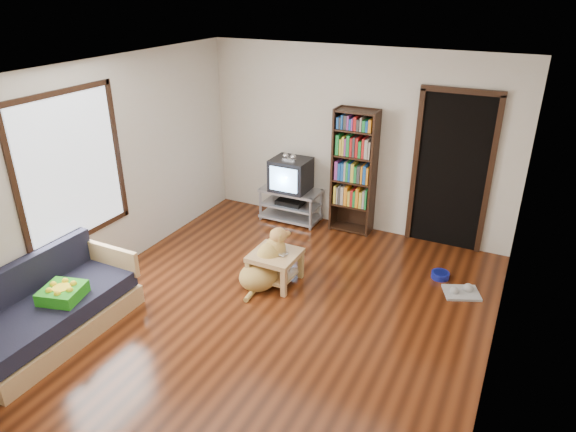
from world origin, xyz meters
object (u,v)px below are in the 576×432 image
at_px(tv_stand, 291,203).
at_px(sofa, 50,313).
at_px(laptop, 274,253).
at_px(dog_bowl, 440,275).
at_px(crt_tv, 291,174).
at_px(grey_rag, 461,293).
at_px(green_cushion, 63,293).
at_px(dog, 266,264).
at_px(coffee_table, 275,262).
at_px(bookshelf, 354,165).

height_order(tv_stand, sofa, sofa).
height_order(laptop, sofa, sofa).
height_order(dog_bowl, crt_tv, crt_tv).
bearing_deg(grey_rag, green_cushion, -144.21).
xyz_separation_m(dog_bowl, grey_rag, (0.30, -0.25, -0.03)).
bearing_deg(green_cushion, grey_rag, 20.41).
relative_size(grey_rag, dog, 0.47).
bearing_deg(crt_tv, coffee_table, -70.10).
bearing_deg(bookshelf, coffee_table, -100.37).
distance_m(dog_bowl, crt_tv, 2.62).
distance_m(green_cushion, dog, 2.26).
relative_size(grey_rag, crt_tv, 0.69).
bearing_deg(bookshelf, grey_rag, -30.74).
bearing_deg(sofa, tv_stand, 74.98).
bearing_deg(grey_rag, sofa, -144.12).
bearing_deg(sofa, dog_bowl, 40.72).
bearing_deg(laptop, grey_rag, 28.55).
bearing_deg(green_cushion, crt_tv, 61.17).
height_order(dog_bowl, dog, dog).
distance_m(green_cushion, tv_stand, 3.64).
bearing_deg(tv_stand, dog, -73.01).
xyz_separation_m(tv_stand, bookshelf, (0.95, 0.09, 0.73)).
bearing_deg(crt_tv, dog_bowl, -16.81).
xyz_separation_m(green_cushion, dog, (1.39, 1.77, -0.22)).
bearing_deg(crt_tv, grey_rag, -19.83).
bearing_deg(green_cushion, laptop, 35.42).
bearing_deg(dog_bowl, coffee_table, -151.20).
bearing_deg(bookshelf, laptop, -100.20).
distance_m(green_cushion, crt_tv, 3.66).
relative_size(laptop, dog, 0.36).
relative_size(laptop, grey_rag, 0.77).
bearing_deg(grey_rag, dog, -159.65).
bearing_deg(green_cushion, dog_bowl, 25.43).
xyz_separation_m(tv_stand, sofa, (-0.97, -3.63, -0.01)).
bearing_deg(green_cushion, sofa, -157.08).
distance_m(green_cushion, coffee_table, 2.36).
xyz_separation_m(grey_rag, crt_tv, (-2.72, 0.98, 0.73)).
relative_size(green_cushion, sofa, 0.21).
height_order(dog_bowl, tv_stand, tv_stand).
height_order(bookshelf, dog, bookshelf).
distance_m(tv_stand, crt_tv, 0.47).
bearing_deg(green_cushion, tv_stand, 61.09).
bearing_deg(grey_rag, coffee_table, -160.61).
distance_m(laptop, dog_bowl, 2.10).
bearing_deg(sofa, dog, 50.91).
relative_size(green_cushion, bookshelf, 0.21).
distance_m(green_cushion, sofa, 0.27).
bearing_deg(sofa, laptop, 50.02).
bearing_deg(sofa, coffee_table, 50.46).
bearing_deg(green_cushion, coffee_table, 35.88).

